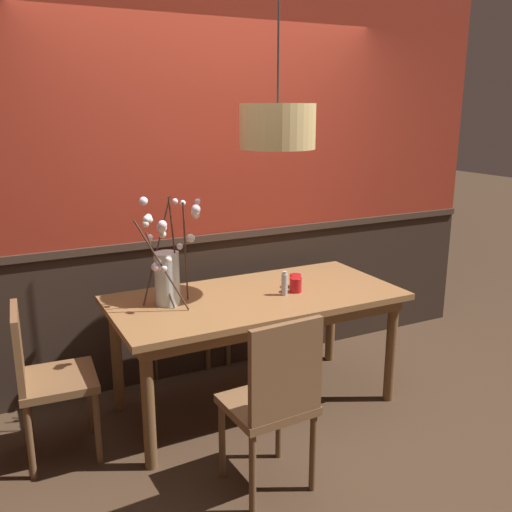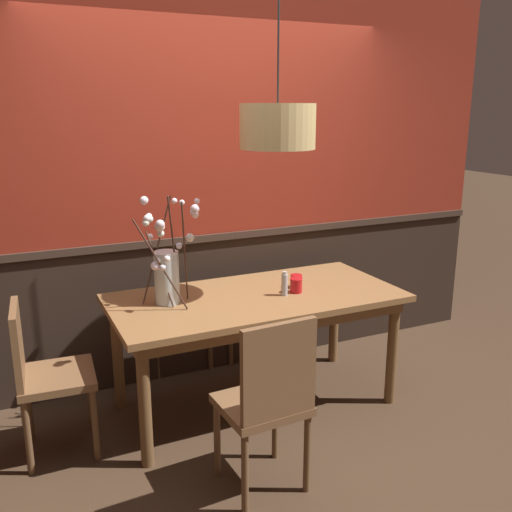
{
  "view_description": "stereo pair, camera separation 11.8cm",
  "coord_description": "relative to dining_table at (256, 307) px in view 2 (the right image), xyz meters",
  "views": [
    {
      "loc": [
        -1.54,
        -3.03,
        1.93
      ],
      "look_at": [
        0.0,
        0.0,
        1.02
      ],
      "focal_mm": 39.69,
      "sensor_mm": 36.0,
      "label": 1
    },
    {
      "loc": [
        -1.44,
        -3.09,
        1.93
      ],
      "look_at": [
        0.0,
        0.0,
        1.02
      ],
      "focal_mm": 39.69,
      "sensor_mm": 36.0,
      "label": 2
    }
  ],
  "objects": [
    {
      "name": "chair_far_side_left",
      "position": [
        -0.27,
        0.86,
        -0.15
      ],
      "size": [
        0.48,
        0.42,
        0.95
      ],
      "color": "brown",
      "rests_on": "ground"
    },
    {
      "name": "chair_near_side_left",
      "position": [
        -0.32,
        -0.83,
        -0.15
      ],
      "size": [
        0.43,
        0.41,
        0.96
      ],
      "color": "brown",
      "rests_on": "ground"
    },
    {
      "name": "pendant_lamp",
      "position": [
        0.12,
        -0.05,
        1.13
      ],
      "size": [
        0.45,
        0.45,
        1.22
      ],
      "color": "tan"
    },
    {
      "name": "candle_holder_nearer_edge",
      "position": [
        0.25,
        -0.06,
        0.13
      ],
      "size": [
        0.08,
        0.08,
        0.1
      ],
      "color": "red",
      "rests_on": "dining_table"
    },
    {
      "name": "vase_with_blossoms",
      "position": [
        -0.55,
        0.08,
        0.29
      ],
      "size": [
        0.4,
        0.49,
        0.67
      ],
      "color": "silver",
      "rests_on": "dining_table"
    },
    {
      "name": "chair_far_side_right",
      "position": [
        0.28,
        0.85,
        -0.17
      ],
      "size": [
        0.46,
        0.45,
        0.92
      ],
      "color": "brown",
      "rests_on": "ground"
    },
    {
      "name": "condiment_bottle",
      "position": [
        0.16,
        -0.08,
        0.16
      ],
      "size": [
        0.04,
        0.04,
        0.16
      ],
      "color": "#ADADB2",
      "rests_on": "dining_table"
    },
    {
      "name": "dining_table",
      "position": [
        0.0,
        0.0,
        0.0
      ],
      "size": [
        1.83,
        0.88,
        0.77
      ],
      "color": "olive",
      "rests_on": "ground"
    },
    {
      "name": "chair_head_west_end",
      "position": [
        -1.3,
        0.01,
        -0.17
      ],
      "size": [
        0.43,
        0.44,
        0.9
      ],
      "color": "brown",
      "rests_on": "ground"
    },
    {
      "name": "ground_plane",
      "position": [
        0.0,
        0.0,
        -0.68
      ],
      "size": [
        24.0,
        24.0,
        0.0
      ],
      "primitive_type": "plane",
      "color": "#422D1E"
    },
    {
      "name": "back_wall",
      "position": [
        0.0,
        0.69,
        0.76
      ],
      "size": [
        4.59,
        0.14,
        2.9
      ],
      "color": "#2D2119",
      "rests_on": "ground"
    },
    {
      "name": "candle_holder_nearer_center",
      "position": [
        0.3,
        0.03,
        0.13
      ],
      "size": [
        0.08,
        0.08,
        0.09
      ],
      "color": "red",
      "rests_on": "dining_table"
    }
  ]
}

